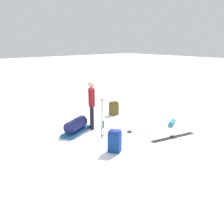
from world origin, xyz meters
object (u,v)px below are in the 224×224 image
Objects in this scene: ski_pair_near at (129,132)px; ski_poles_planted_near at (102,116)px; skier_standing at (92,103)px; backpack_large_dark at (115,141)px; backpack_bright at (114,108)px; thermos_bottle at (103,124)px; ski_pair_far at (173,137)px; gear_sled at (76,126)px; sleeping_mat_rolled at (172,123)px.

ski_poles_planted_near reaches higher than ski_pair_near.
skier_standing reaches higher than backpack_large_dark.
thermos_bottle is (1.42, 1.03, -0.15)m from backpack_bright.
ski_pair_near is 1.70m from backpack_large_dark.
skier_standing reaches higher than thermos_bottle.
ski_poles_planted_near reaches higher than ski_pair_far.
ski_pair_near is 1.05× the size of gear_sled.
ski_pair_far is 3.10× the size of sleeping_mat_rolled.
ski_pair_near is at bearing 62.16° from backpack_bright.
skier_standing is 3.09× the size of sleeping_mat_rolled.
ski_pair_near is 2.63× the size of backpack_bright.
backpack_large_dark reaches higher than gear_sled.
backpack_large_dark reaches higher than ski_pair_far.
sleeping_mat_rolled is (-1.04, -0.81, 0.08)m from ski_pair_far.
skier_standing is at bearing 177.24° from gear_sled.
ski_pair_far is (-0.73, 1.27, 0.00)m from ski_pair_near.
ski_poles_planted_near is (-0.45, -1.11, 0.40)m from backpack_large_dark.
gear_sled is (0.38, -0.95, -0.49)m from ski_poles_planted_near.
backpack_large_dark is at bearing 30.69° from ski_pair_near.
skier_standing is 1.00× the size of ski_pair_far.
skier_standing reaches higher than sleeping_mat_rolled.
skier_standing is 2.25m from backpack_large_dark.
thermos_bottle is (1.09, -2.24, 0.12)m from ski_pair_far.
backpack_bright is 1.76m from thermos_bottle.
backpack_large_dark is at bearing 70.33° from skier_standing.
ski_pair_far is 1.33× the size of ski_poles_planted_near.
ski_pair_near is (-0.71, 1.17, -0.94)m from skier_standing.
skier_standing is 0.99m from ski_poles_planted_near.
gear_sled is (0.66, -0.03, -0.73)m from skier_standing.
ski_pair_near is at bearing -14.49° from sleeping_mat_rolled.
ski_poles_planted_near is 0.90× the size of gear_sled.
skier_standing reaches higher than gear_sled.
gear_sled reaches higher than ski_pair_far.
backpack_bright is 1.03× the size of sleeping_mat_rolled.
thermos_bottle is (-1.08, -1.83, -0.18)m from backpack_large_dark.
ski_pair_far is 2.66× the size of backpack_large_dark.
sleeping_mat_rolled reaches higher than ski_pair_far.
sleeping_mat_rolled is 2.57m from thermos_bottle.
ski_pair_near is 2.28m from backpack_bright.
sleeping_mat_rolled is at bearing -142.04° from ski_pair_far.
gear_sled is at bearing -91.78° from backpack_large_dark.
backpack_bright is 0.40× the size of gear_sled.
ski_pair_far is 3.30m from backpack_bright.
backpack_bright is 2.19× the size of thermos_bottle.
ski_poles_planted_near is 2.92m from sleeping_mat_rolled.
gear_sled is at bearing -2.76° from skier_standing.
backpack_bright is at bearing -161.84° from gear_sled.
backpack_bright is at bearing -95.72° from ski_pair_far.
ski_pair_near is 1.24m from ski_poles_planted_near.
gear_sled is at bearing -27.88° from sleeping_mat_rolled.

